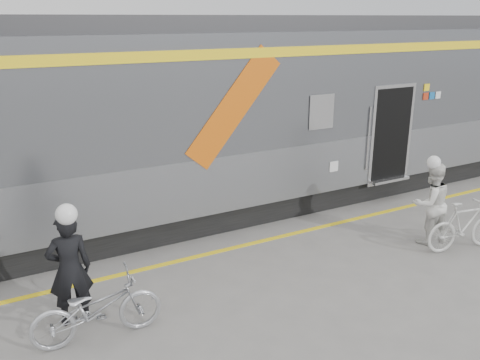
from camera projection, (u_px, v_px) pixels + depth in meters
ground at (315, 298)px, 7.68m from camera, size 90.00×90.00×0.00m
train at (273, 111)px, 11.41m from camera, size 24.00×3.17×4.10m
safety_strip at (245, 245)px, 9.47m from camera, size 24.00×0.12×0.01m
man at (70, 269)px, 6.86m from camera, size 0.61×0.42×1.62m
bicycle_left at (97, 308)px, 6.60m from camera, size 1.73×0.69×0.89m
woman at (431, 203)px, 9.40m from camera, size 0.85×0.71×1.55m
bicycle_right at (465, 226)px, 9.17m from camera, size 1.61×0.72×0.94m
helmet_man at (62, 203)px, 6.57m from camera, size 0.28×0.28×0.28m
helmet_woman at (436, 157)px, 9.12m from camera, size 0.25×0.25×0.25m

